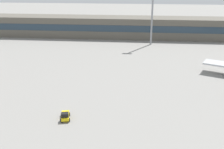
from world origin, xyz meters
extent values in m
plane|color=gray|center=(0.00, 40.00, 0.00)|extent=(400.00, 400.00, 0.00)
cube|color=#5B564C|center=(0.00, 97.69, 4.50)|extent=(155.35, 12.00, 9.00)
cube|color=#263847|center=(0.00, 91.64, 4.95)|extent=(147.58, 0.16, 2.80)
cube|color=yellow|center=(-3.25, 21.58, 0.65)|extent=(2.29, 3.85, 0.60)
cube|color=black|center=(-3.04, 20.71, 1.30)|extent=(1.62, 1.39, 0.90)
cylinder|color=black|center=(-3.73, 20.23, 0.35)|extent=(0.41, 0.74, 0.70)
cylinder|color=black|center=(-2.21, 20.60, 0.35)|extent=(0.41, 0.74, 0.70)
cylinder|color=black|center=(-4.29, 22.57, 0.35)|extent=(0.41, 0.74, 0.70)
cylinder|color=black|center=(-2.77, 22.93, 0.35)|extent=(0.41, 0.74, 0.70)
cylinder|color=gray|center=(15.87, 85.19, 14.78)|extent=(0.70, 0.70, 29.56)
camera|label=1|loc=(10.81, -26.94, 27.65)|focal=44.85mm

